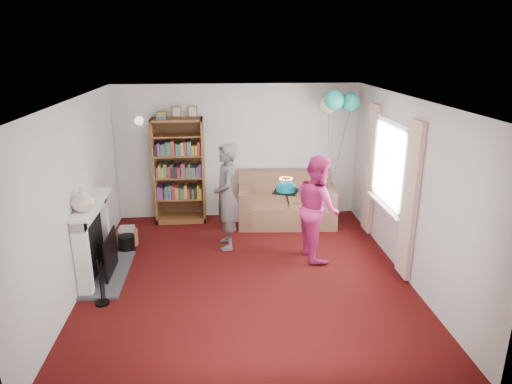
{
  "coord_description": "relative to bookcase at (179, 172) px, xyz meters",
  "views": [
    {
      "loc": [
        -0.37,
        -5.84,
        3.18
      ],
      "look_at": [
        0.18,
        0.6,
        1.07
      ],
      "focal_mm": 32.0,
      "sensor_mm": 36.0,
      "label": 1
    }
  ],
  "objects": [
    {
      "name": "wicker_basket",
      "position": [
        -0.82,
        -1.05,
        -0.8
      ],
      "size": [
        0.34,
        0.34,
        0.32
      ],
      "rotation": [
        0.0,
        0.0,
        0.03
      ],
      "color": "olive",
      "rests_on": "ground"
    },
    {
      "name": "person_striped",
      "position": [
        0.83,
        -1.25,
        -0.08
      ],
      "size": [
        0.46,
        0.66,
        1.72
      ],
      "primitive_type": "imported",
      "rotation": [
        0.0,
        0.0,
        -1.49
      ],
      "color": "black",
      "rests_on": "ground"
    },
    {
      "name": "ceiling",
      "position": [
        1.08,
        -2.3,
        1.56
      ],
      "size": [
        4.5,
        5.0,
        0.01
      ],
      "primitive_type": "cube",
      "color": "white",
      "rests_on": "wall_back"
    },
    {
      "name": "ground",
      "position": [
        1.08,
        -2.3,
        -0.94
      ],
      "size": [
        5.0,
        5.0,
        0.0
      ],
      "primitive_type": "plane",
      "color": "#360808",
      "rests_on": "ground"
    },
    {
      "name": "window_bay",
      "position": [
        3.29,
        -1.7,
        0.26
      ],
      "size": [
        0.14,
        2.02,
        2.2
      ],
      "color": "white",
      "rests_on": "ground"
    },
    {
      "name": "wall_back",
      "position": [
        1.08,
        0.21,
        0.31
      ],
      "size": [
        4.5,
        0.02,
        2.5
      ],
      "primitive_type": "cube",
      "color": "silver",
      "rests_on": "ground"
    },
    {
      "name": "wall_sconce",
      "position": [
        -0.67,
        0.06,
        0.94
      ],
      "size": [
        0.16,
        0.23,
        0.16
      ],
      "color": "gold",
      "rests_on": "ground"
    },
    {
      "name": "birthday_cake",
      "position": [
        1.74,
        -1.56,
        0.14
      ],
      "size": [
        0.35,
        0.35,
        0.22
      ],
      "rotation": [
        0.0,
        0.0,
        -0.36
      ],
      "color": "black",
      "rests_on": "ground"
    },
    {
      "name": "mantel_vase",
      "position": [
        -1.04,
        -2.45,
        0.34
      ],
      "size": [
        0.31,
        0.31,
        0.31
      ],
      "primitive_type": "imported",
      "rotation": [
        0.0,
        0.0,
        0.05
      ],
      "color": "beige",
      "rests_on": "fireplace"
    },
    {
      "name": "fireplace",
      "position": [
        -1.0,
        -2.11,
        -0.43
      ],
      "size": [
        0.55,
        1.8,
        1.12
      ],
      "color": "#3F3F42",
      "rests_on": "ground"
    },
    {
      "name": "wall_right",
      "position": [
        3.34,
        -2.3,
        0.31
      ],
      "size": [
        0.02,
        5.0,
        2.5
      ],
      "primitive_type": "cube",
      "color": "silver",
      "rests_on": "ground"
    },
    {
      "name": "sofa",
      "position": [
        1.95,
        -0.23,
        -0.6
      ],
      "size": [
        1.75,
        0.93,
        0.93
      ],
      "rotation": [
        0.0,
        0.0,
        -0.07
      ],
      "color": "brown",
      "rests_on": "ground"
    },
    {
      "name": "wall_left",
      "position": [
        -1.18,
        -2.3,
        0.31
      ],
      "size": [
        0.02,
        5.0,
        2.5
      ],
      "primitive_type": "cube",
      "color": "silver",
      "rests_on": "ground"
    },
    {
      "name": "balloons",
      "position": [
        2.79,
        -0.35,
        1.28
      ],
      "size": [
        0.66,
        0.71,
        1.77
      ],
      "color": "#3F3F3F",
      "rests_on": "ground"
    },
    {
      "name": "person_magenta",
      "position": [
        2.2,
        -1.72,
        -0.14
      ],
      "size": [
        0.71,
        0.86,
        1.61
      ],
      "primitive_type": "imported",
      "rotation": [
        0.0,
        0.0,
        1.71
      ],
      "color": "#C9286F",
      "rests_on": "ground"
    },
    {
      "name": "bookcase",
      "position": [
        0.0,
        0.0,
        0.0
      ],
      "size": [
        0.91,
        0.42,
        2.14
      ],
      "color": "#472B14",
      "rests_on": "ground"
    }
  ]
}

